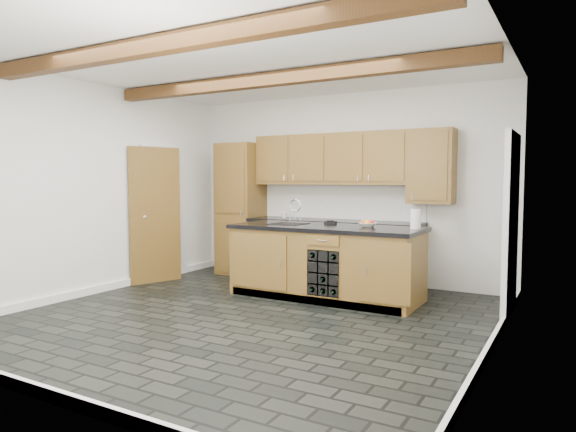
# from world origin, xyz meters

# --- Properties ---
(ground) EXTENTS (5.00, 5.00, 0.00)m
(ground) POSITION_xyz_m (0.00, 0.00, 0.00)
(ground) COLOR black
(ground) RESTS_ON ground
(room_shell) EXTENTS (5.01, 5.00, 5.00)m
(room_shell) POSITION_xyz_m (-0.09, 0.53, 1.53)
(room_shell) COLOR white
(room_shell) RESTS_ON ground
(back_cabinetry) EXTENTS (3.65, 0.62, 2.20)m
(back_cabinetry) POSITION_xyz_m (-0.38, 2.24, 0.98)
(back_cabinetry) COLOR brown
(back_cabinetry) RESTS_ON ground
(island) EXTENTS (2.48, 0.96, 0.93)m
(island) POSITION_xyz_m (0.31, 1.28, 0.46)
(island) COLOR brown
(island) RESTS_ON ground
(faucet) EXTENTS (0.45, 0.40, 0.34)m
(faucet) POSITION_xyz_m (-0.25, 1.33, 0.96)
(faucet) COLOR black
(faucet) RESTS_ON island
(kitchen_scale) EXTENTS (0.17, 0.11, 0.05)m
(kitchen_scale) POSITION_xyz_m (0.23, 1.58, 0.95)
(kitchen_scale) COLOR black
(kitchen_scale) RESTS_ON island
(fruit_bowl) EXTENTS (0.25, 0.25, 0.05)m
(fruit_bowl) POSITION_xyz_m (0.83, 1.40, 0.96)
(fruit_bowl) COLOR white
(fruit_bowl) RESTS_ON island
(fruit_cluster) EXTENTS (0.16, 0.17, 0.07)m
(fruit_cluster) POSITION_xyz_m (0.83, 1.40, 0.99)
(fruit_cluster) COLOR red
(fruit_cluster) RESTS_ON fruit_bowl
(paper_towel) EXTENTS (0.12, 0.12, 0.24)m
(paper_towel) POSITION_xyz_m (1.42, 1.44, 1.05)
(paper_towel) COLOR white
(paper_towel) RESTS_ON island
(mug) EXTENTS (0.13, 0.13, 0.09)m
(mug) POSITION_xyz_m (-0.83, 2.18, 0.98)
(mug) COLOR white
(mug) RESTS_ON back_cabinetry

